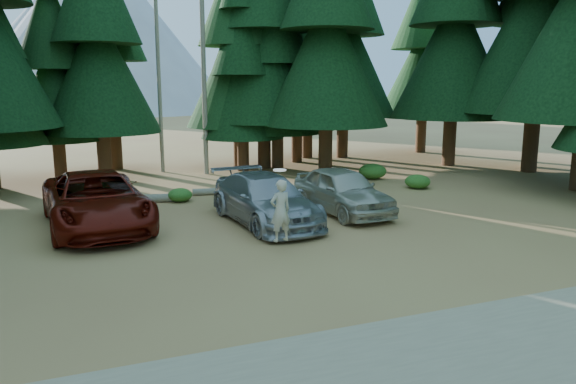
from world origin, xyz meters
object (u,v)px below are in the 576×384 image
object	(u,v)px
frisbee_player	(280,210)
log_left	(117,200)
silver_minivan_center	(265,199)
silver_minivan_right	(342,190)
log_right	(245,190)
log_mid	(328,187)
red_pickup	(96,201)

from	to	relation	value
frisbee_player	log_left	xyz separation A→B (m)	(-3.69, 8.19, -1.02)
silver_minivan_center	log_left	distance (m)	6.62
silver_minivan_center	log_left	xyz separation A→B (m)	(-4.38, 4.92, -0.64)
silver_minivan_right	log_left	size ratio (longest dim) A/B	1.04
silver_minivan_right	log_right	distance (m)	5.31
frisbee_player	log_mid	xyz separation A→B (m)	(5.22, 7.79, -1.07)
red_pickup	log_left	bearing A→B (deg)	71.15
red_pickup	log_right	size ratio (longest dim) A/B	1.47
silver_minivan_center	log_mid	xyz separation A→B (m)	(4.52, 4.52, -0.69)
red_pickup	silver_minivan_right	world-z (taller)	red_pickup
red_pickup	log_mid	distance (m)	10.33
frisbee_player	log_mid	bearing A→B (deg)	-134.09
silver_minivan_right	frisbee_player	distance (m)	5.26
log_left	frisbee_player	bearing A→B (deg)	-56.06
red_pickup	silver_minivan_right	bearing A→B (deg)	-11.24
log_left	log_right	world-z (taller)	log_left
silver_minivan_right	frisbee_player	world-z (taller)	frisbee_player
red_pickup	log_mid	bearing A→B (deg)	13.39
log_right	silver_minivan_right	bearing A→B (deg)	-56.69
silver_minivan_right	log_mid	world-z (taller)	silver_minivan_right
red_pickup	silver_minivan_center	distance (m)	5.47
log_right	silver_minivan_center	bearing A→B (deg)	-91.13
frisbee_player	log_right	distance (m)	8.63
log_mid	log_right	world-z (taller)	log_right
frisbee_player	silver_minivan_right	bearing A→B (deg)	-146.36
log_left	log_mid	distance (m)	8.91
silver_minivan_right	log_mid	distance (m)	4.45
silver_minivan_right	log_mid	bearing A→B (deg)	66.94
silver_minivan_center	log_right	bearing A→B (deg)	75.39
red_pickup	silver_minivan_right	xyz separation A→B (m)	(8.38, -1.02, -0.08)
log_mid	log_right	size ratio (longest dim) A/B	0.68
silver_minivan_center	log_mid	size ratio (longest dim) A/B	1.86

